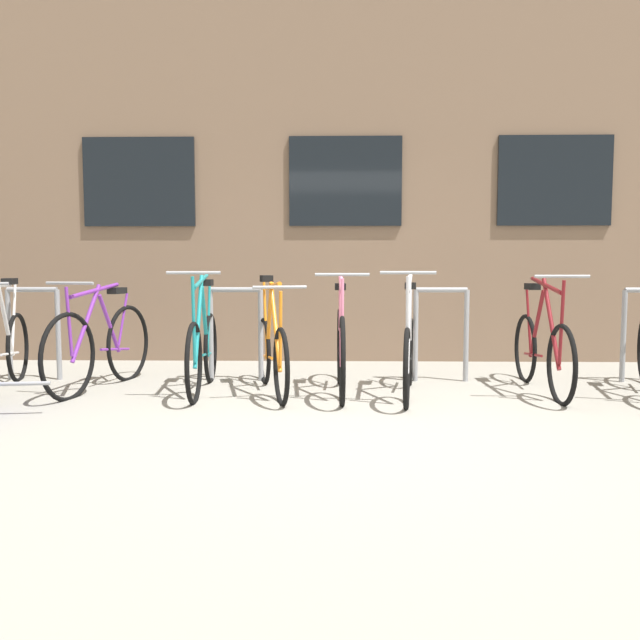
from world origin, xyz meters
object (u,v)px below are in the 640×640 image
bicycle_silver (409,352)px  bicycle_pink (341,348)px  bicycle_purple (101,345)px  bicycle_teal (203,349)px  bicycle_orange (272,351)px  bicycle_white (1,349)px  bicycle_maroon (542,349)px

bicycle_silver → bicycle_pink: 0.60m
bicycle_purple → bicycle_silver: 2.79m
bicycle_silver → bicycle_pink: (-0.59, 0.09, 0.02)m
bicycle_teal → bicycle_pink: bearing=-1.3°
bicycle_orange → bicycle_pink: bearing=0.6°
bicycle_silver → bicycle_white: size_ratio=0.97×
bicycle_orange → bicycle_teal: 0.62m
bicycle_purple → bicycle_orange: size_ratio=1.06×
bicycle_maroon → bicycle_orange: (-2.41, -0.09, -0.01)m
bicycle_maroon → bicycle_teal: (-3.03, -0.06, 0.01)m
bicycle_orange → bicycle_teal: size_ratio=0.97×
bicycle_purple → bicycle_maroon: bearing=-0.5°
bicycle_silver → bicycle_maroon: bicycle_silver is taller
bicycle_pink → bicycle_maroon: 1.80m
bicycle_silver → bicycle_white: bearing=178.6°
bicycle_purple → bicycle_orange: bicycle_orange is taller
bicycle_white → bicycle_silver: bearing=-1.4°
bicycle_maroon → bicycle_teal: size_ratio=1.04×
bicycle_white → bicycle_pink: bearing=-0.0°
bicycle_silver → bicycle_teal: bearing=176.3°
bicycle_white → bicycle_orange: bearing=-0.2°
bicycle_purple → bicycle_white: bearing=-172.0°
bicycle_purple → bicycle_silver: (2.78, -0.21, -0.02)m
bicycle_pink → bicycle_maroon: bicycle_pink is taller
bicycle_maroon → bicycle_purple: bearing=179.5°
bicycle_maroon → bicycle_teal: bicycle_teal is taller
bicycle_white → bicycle_teal: (1.81, 0.03, 0.00)m
bicycle_purple → bicycle_orange: 1.58m
bicycle_maroon → bicycle_silver: bearing=-171.7°
bicycle_silver → bicycle_maroon: (1.20, 0.18, 0.00)m
bicycle_silver → bicycle_pink: size_ratio=0.98×
bicycle_purple → bicycle_teal: (0.96, -0.09, -0.01)m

